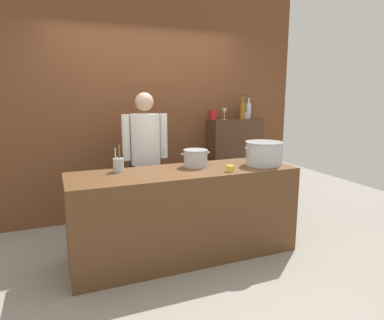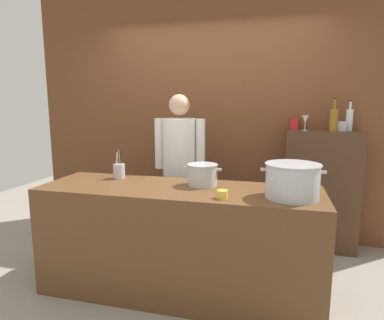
{
  "view_description": "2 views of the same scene",
  "coord_description": "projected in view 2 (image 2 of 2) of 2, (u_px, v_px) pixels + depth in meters",
  "views": [
    {
      "loc": [
        -1.19,
        -3.08,
        1.65
      ],
      "look_at": [
        0.2,
        0.29,
        0.94
      ],
      "focal_mm": 31.94,
      "sensor_mm": 36.0,
      "label": 1
    },
    {
      "loc": [
        0.74,
        -2.47,
        1.56
      ],
      "look_at": [
        0.02,
        0.37,
        1.06
      ],
      "focal_mm": 30.84,
      "sensor_mm": 36.0,
      "label": 2
    }
  ],
  "objects": [
    {
      "name": "brick_back_panel",
      "position": [
        212.0,
        109.0,
        3.89
      ],
      "size": [
        4.4,
        0.1,
        3.0
      ],
      "primitive_type": "cube",
      "color": "brown",
      "rests_on": "ground_plane"
    },
    {
      "name": "spice_tin_red",
      "position": [
        294.0,
        124.0,
        3.58
      ],
      "size": [
        0.09,
        0.09,
        0.12
      ],
      "primitive_type": "cube",
      "color": "red",
      "rests_on": "bar_cabinet"
    },
    {
      "name": "spice_tin_silver",
      "position": [
        341.0,
        126.0,
        3.35
      ],
      "size": [
        0.08,
        0.08,
        0.1
      ],
      "primitive_type": "cube",
      "color": "#B2B2B7",
      "rests_on": "bar_cabinet"
    },
    {
      "name": "wine_bottle_clear",
      "position": [
        349.0,
        119.0,
        3.38
      ],
      "size": [
        0.07,
        0.07,
        0.31
      ],
      "color": "silver",
      "rests_on": "bar_cabinet"
    },
    {
      "name": "utensil_crock",
      "position": [
        119.0,
        171.0,
        2.97
      ],
      "size": [
        0.1,
        0.1,
        0.26
      ],
      "color": "#B7BABF",
      "rests_on": "prep_counter"
    },
    {
      "name": "stockpot_small",
      "position": [
        202.0,
        175.0,
        2.71
      ],
      "size": [
        0.31,
        0.25,
        0.18
      ],
      "color": "#B7BABF",
      "rests_on": "prep_counter"
    },
    {
      "name": "ground_plane",
      "position": [
        179.0,
        290.0,
        2.8
      ],
      "size": [
        8.0,
        8.0,
        0.0
      ],
      "primitive_type": "plane",
      "color": "gray"
    },
    {
      "name": "butter_jar",
      "position": [
        222.0,
        194.0,
        2.34
      ],
      "size": [
        0.08,
        0.08,
        0.06
      ],
      "primitive_type": "cylinder",
      "color": "yellow",
      "rests_on": "prep_counter"
    },
    {
      "name": "chef",
      "position": [
        180.0,
        163.0,
        3.39
      ],
      "size": [
        0.53,
        0.36,
        1.66
      ],
      "rotation": [
        0.0,
        0.0,
        3.13
      ],
      "color": "black",
      "rests_on": "ground_plane"
    },
    {
      "name": "prep_counter",
      "position": [
        179.0,
        240.0,
        2.73
      ],
      "size": [
        2.26,
        0.7,
        0.9
      ],
      "primitive_type": "cube",
      "color": "brown",
      "rests_on": "ground_plane"
    },
    {
      "name": "wine_bottle_amber",
      "position": [
        334.0,
        119.0,
        3.31
      ],
      "size": [
        0.08,
        0.08,
        0.33
      ],
      "color": "#8C5919",
      "rests_on": "bar_cabinet"
    },
    {
      "name": "bar_cabinet",
      "position": [
        320.0,
        191.0,
        3.53
      ],
      "size": [
        0.76,
        0.32,
        1.29
      ],
      "primitive_type": "cube",
      "color": "#472D1C",
      "rests_on": "ground_plane"
    },
    {
      "name": "stockpot_large",
      "position": [
        292.0,
        181.0,
        2.35
      ],
      "size": [
        0.45,
        0.39,
        0.25
      ],
      "color": "#B7BABF",
      "rests_on": "prep_counter"
    },
    {
      "name": "wine_glass_wide",
      "position": [
        305.0,
        120.0,
        3.41
      ],
      "size": [
        0.07,
        0.07,
        0.16
      ],
      "color": "silver",
      "rests_on": "bar_cabinet"
    }
  ]
}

